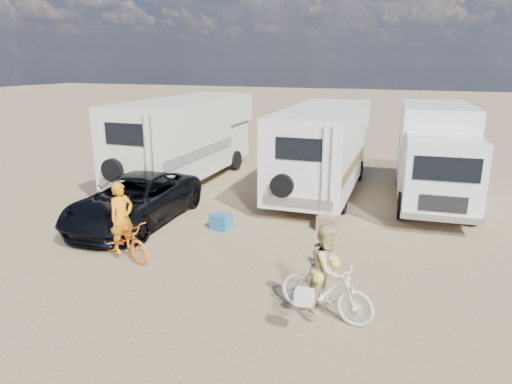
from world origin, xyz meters
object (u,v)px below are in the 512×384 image
at_px(rider_woman, 326,277).
at_px(bike_parked, 435,202).
at_px(rider_man, 122,225).
at_px(box_truck, 435,156).
at_px(rv_main, 323,151).
at_px(crate, 327,223).
at_px(cooler, 221,222).
at_px(dark_suv, 135,200).
at_px(bike_man, 124,239).
at_px(bike_woman, 326,290).
at_px(rv_left, 186,141).

height_order(rider_woman, bike_parked, rider_woman).
bearing_deg(rider_man, box_truck, -24.53).
distance_m(rv_main, crate, 3.96).
bearing_deg(rv_main, cooler, -112.44).
distance_m(rider_man, crate, 5.38).
xyz_separation_m(rider_woman, cooler, (-3.67, 3.35, -0.57)).
xyz_separation_m(dark_suv, rider_woman, (6.16, -2.94, 0.12)).
bearing_deg(dark_suv, rv_main, 46.84).
distance_m(bike_man, bike_woman, 5.01).
distance_m(rv_left, bike_parked, 9.07).
bearing_deg(cooler, box_truck, 51.91).
height_order(bike_man, bike_parked, bike_parked).
bearing_deg(crate, cooler, -159.11).
bearing_deg(bike_man, rv_main, -4.37).
bearing_deg(bike_woman, crate, 23.99).
xyz_separation_m(bike_woman, bike_parked, (1.72, 6.48, -0.07)).
xyz_separation_m(box_truck, bike_woman, (-1.61, -7.98, -1.01)).
bearing_deg(rider_man, rider_woman, -81.45).
relative_size(rv_left, rider_man, 4.59).
xyz_separation_m(bike_man, bike_parked, (6.66, 5.66, 0.01)).
height_order(rv_left, crate, rv_left).
xyz_separation_m(bike_man, cooler, (1.27, 2.53, -0.25)).
relative_size(rider_woman, crate, 3.18).
distance_m(dark_suv, rider_woman, 6.83).
bearing_deg(rv_left, box_truck, 0.32).
height_order(rv_main, rider_woman, rv_main).
bearing_deg(rider_woman, cooler, 59.21).
relative_size(rv_main, rider_man, 4.36).
height_order(bike_parked, cooler, bike_parked).
xyz_separation_m(box_truck, crate, (-2.58, -3.60, -1.35)).
bearing_deg(rider_woman, bike_man, 92.16).
bearing_deg(crate, rider_man, -138.16).
bearing_deg(bike_parked, bike_man, 162.54).
height_order(bike_man, crate, bike_man).
height_order(bike_woman, rider_man, rider_man).
bearing_deg(rider_woman, bike_woman, 11.55).
xyz_separation_m(box_truck, bike_parked, (0.11, -1.50, -1.08)).
bearing_deg(bike_man, rider_man, 17.95).
bearing_deg(bike_man, bike_parked, -31.70).
bearing_deg(rider_man, rv_left, 36.18).
xyz_separation_m(bike_woman, cooler, (-3.67, 3.35, -0.33)).
relative_size(bike_man, rider_man, 1.07).
bearing_deg(cooler, rider_man, -106.01).
bearing_deg(box_truck, rider_man, -137.74).
relative_size(box_truck, cooler, 11.59).
bearing_deg(crate, rv_main, 106.03).
relative_size(rv_main, dark_suv, 1.48).
height_order(rider_woman, crate, rider_woman).
xyz_separation_m(box_truck, dark_suv, (-7.77, -5.04, -0.88)).
bearing_deg(bike_man, dark_suv, 47.80).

